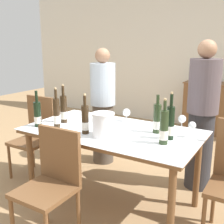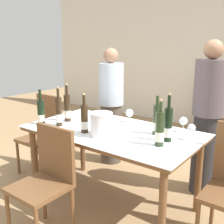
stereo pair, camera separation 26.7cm
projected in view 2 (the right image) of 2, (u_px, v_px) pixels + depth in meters
name	position (u px, v px, depth m)	size (l,w,h in m)	color
ground_plane	(112.00, 202.00, 2.90)	(12.00, 12.00, 0.00)	#A37F56
back_wall	(219.00, 54.00, 5.03)	(8.00, 0.10, 2.80)	silver
dining_table	(112.00, 138.00, 2.73)	(1.69, 0.94, 0.78)	brown
ice_bucket	(101.00, 124.00, 2.52)	(0.21, 0.21, 0.22)	white
wine_bottle_0	(41.00, 113.00, 2.88)	(0.07, 0.07, 0.36)	black
wine_bottle_1	(157.00, 121.00, 2.56)	(0.07, 0.07, 0.36)	#28381E
wine_bottle_2	(168.00, 125.00, 2.38)	(0.07, 0.07, 0.42)	black
wine_bottle_3	(84.00, 119.00, 2.61)	(0.07, 0.07, 0.37)	#332314
wine_bottle_4	(160.00, 130.00, 2.27)	(0.07, 0.07, 0.39)	#28381E
wine_bottle_5	(67.00, 109.00, 2.99)	(0.07, 0.07, 0.41)	#332314
wine_bottle_6	(59.00, 112.00, 2.82)	(0.07, 0.07, 0.40)	#332314
wine_glass_0	(129.00, 113.00, 2.97)	(0.08, 0.08, 0.14)	white
wine_glass_1	(191.00, 129.00, 2.41)	(0.07, 0.07, 0.15)	white
wine_glass_2	(183.00, 121.00, 2.62)	(0.08, 0.08, 0.15)	white
chair_left_end	(44.00, 129.00, 3.51)	(0.42, 0.42, 0.97)	brown
chair_near_front	(47.00, 175.00, 2.32)	(0.42, 0.42, 0.93)	brown
person_host	(111.00, 107.00, 3.73)	(0.33, 0.33, 1.54)	#51473D
person_guest_left	(208.00, 120.00, 2.93)	(0.33, 0.33, 1.64)	#2D2D33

